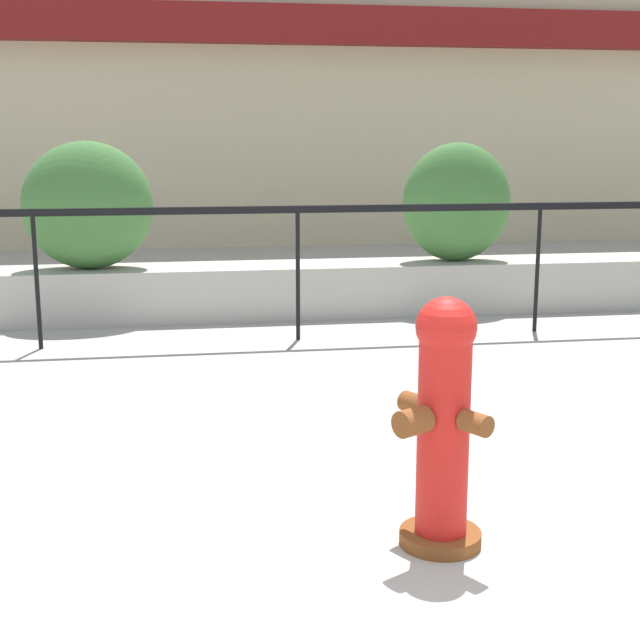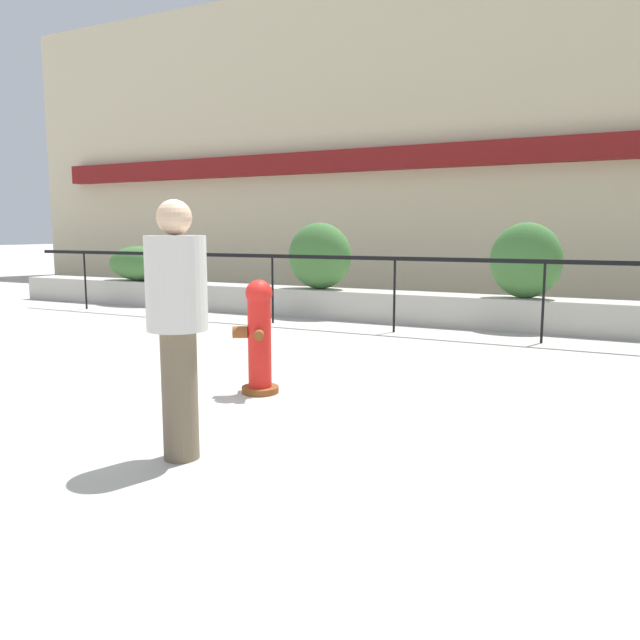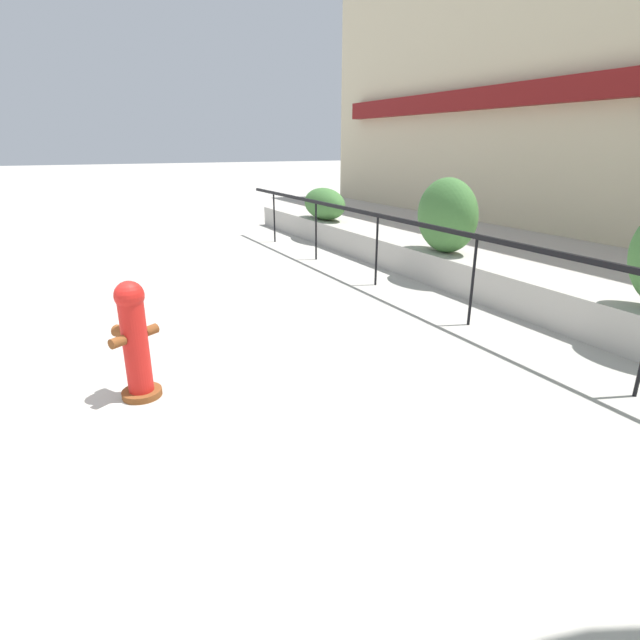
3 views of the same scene
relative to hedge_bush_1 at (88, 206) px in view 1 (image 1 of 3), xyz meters
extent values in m
cube|color=maroon|center=(1.82, 5.32, 2.27)|extent=(27.00, 0.36, 0.56)
cube|color=#B7B2A8|center=(1.82, 0.00, -0.84)|extent=(18.00, 0.70, 0.50)
cube|color=black|center=(1.82, -1.10, 0.03)|extent=(15.00, 0.05, 0.06)
cylinder|color=black|center=(-0.33, -1.10, -0.52)|extent=(0.04, 0.04, 1.15)
cylinder|color=black|center=(1.82, -1.10, -0.52)|extent=(0.04, 0.04, 1.15)
cylinder|color=black|center=(3.96, -1.10, -0.52)|extent=(0.04, 0.04, 1.15)
ellipsoid|color=#427538|center=(0.00, 0.00, 0.00)|extent=(1.20, 0.70, 1.18)
ellipsoid|color=#427538|center=(3.55, 0.00, -0.01)|extent=(1.09, 0.57, 1.16)
cylinder|color=brown|center=(1.90, -5.09, -1.06)|extent=(0.48, 0.48, 0.06)
cylinder|color=red|center=(1.90, -5.09, -0.61)|extent=(0.30, 0.30, 0.85)
sphere|color=red|center=(1.90, -5.09, -0.14)|extent=(0.25, 0.25, 0.25)
cylinder|color=brown|center=(1.75, -5.18, -0.50)|extent=(0.18, 0.17, 0.11)
cylinder|color=brown|center=(1.81, -4.94, -0.50)|extent=(0.14, 0.15, 0.09)
cylinder|color=brown|center=(1.99, -5.24, -0.50)|extent=(0.14, 0.15, 0.09)
camera|label=1|loc=(0.84, -8.52, 0.63)|focal=50.00mm
camera|label=2|loc=(4.99, -10.02, 0.44)|focal=35.00mm
camera|label=3|loc=(6.25, -5.50, 1.07)|focal=28.00mm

